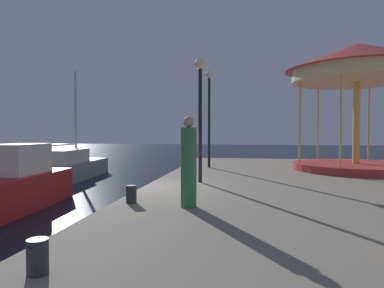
{
  "coord_description": "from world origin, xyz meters",
  "views": [
    {
      "loc": [
        2.99,
        -9.69,
        2.4
      ],
      "look_at": [
        0.83,
        4.07,
        1.94
      ],
      "focal_mm": 31.84,
      "sensor_mm": 36.0,
      "label": 1
    }
  ],
  "objects_px": {
    "lamp_post_near_edge": "(200,97)",
    "bollard_north": "(131,194)",
    "sailboat_grey": "(66,168)",
    "bollard_center": "(38,257)",
    "carousel": "(357,76)",
    "person_far_corner": "(189,164)",
    "motorboat_red": "(16,185)",
    "lamp_post_mid_promenade": "(209,102)"
  },
  "relations": [
    {
      "from": "bollard_center",
      "to": "carousel",
      "type": "bearing_deg",
      "value": 59.55
    },
    {
      "from": "sailboat_grey",
      "to": "bollard_north",
      "type": "bearing_deg",
      "value": -53.37
    },
    {
      "from": "carousel",
      "to": "lamp_post_near_edge",
      "type": "relative_size",
      "value": 1.49
    },
    {
      "from": "lamp_post_near_edge",
      "to": "lamp_post_mid_promenade",
      "type": "distance_m",
      "value": 4.72
    },
    {
      "from": "sailboat_grey",
      "to": "bollard_north",
      "type": "relative_size",
      "value": 17.08
    },
    {
      "from": "sailboat_grey",
      "to": "motorboat_red",
      "type": "bearing_deg",
      "value": -73.78
    },
    {
      "from": "bollard_north",
      "to": "person_far_corner",
      "type": "bearing_deg",
      "value": -9.16
    },
    {
      "from": "sailboat_grey",
      "to": "lamp_post_near_edge",
      "type": "xyz_separation_m",
      "value": [
        7.56,
        -5.2,
        2.95
      ]
    },
    {
      "from": "lamp_post_mid_promenade",
      "to": "motorboat_red",
      "type": "bearing_deg",
      "value": -133.17
    },
    {
      "from": "carousel",
      "to": "lamp_post_near_edge",
      "type": "bearing_deg",
      "value": -143.68
    },
    {
      "from": "bollard_north",
      "to": "bollard_center",
      "type": "bearing_deg",
      "value": -86.31
    },
    {
      "from": "carousel",
      "to": "lamp_post_near_edge",
      "type": "height_order",
      "value": "carousel"
    },
    {
      "from": "lamp_post_near_edge",
      "to": "bollard_center",
      "type": "xyz_separation_m",
      "value": [
        -0.88,
        -7.38,
        -2.55
      ]
    },
    {
      "from": "motorboat_red",
      "to": "person_far_corner",
      "type": "distance_m",
      "value": 6.53
    },
    {
      "from": "bollard_center",
      "to": "bollard_north",
      "type": "relative_size",
      "value": 1.0
    },
    {
      "from": "sailboat_grey",
      "to": "person_far_corner",
      "type": "relative_size",
      "value": 3.5
    },
    {
      "from": "carousel",
      "to": "bollard_north",
      "type": "xyz_separation_m",
      "value": [
        -7.22,
        -7.93,
        -3.81
      ]
    },
    {
      "from": "bollard_north",
      "to": "lamp_post_mid_promenade",
      "type": "bearing_deg",
      "value": 83.56
    },
    {
      "from": "carousel",
      "to": "person_far_corner",
      "type": "bearing_deg",
      "value": -125.7
    },
    {
      "from": "sailboat_grey",
      "to": "person_far_corner",
      "type": "distance_m",
      "value": 11.86
    },
    {
      "from": "motorboat_red",
      "to": "lamp_post_near_edge",
      "type": "bearing_deg",
      "value": 11.43
    },
    {
      "from": "lamp_post_near_edge",
      "to": "bollard_center",
      "type": "bearing_deg",
      "value": -96.79
    },
    {
      "from": "lamp_post_near_edge",
      "to": "person_far_corner",
      "type": "height_order",
      "value": "lamp_post_near_edge"
    },
    {
      "from": "person_far_corner",
      "to": "sailboat_grey",
      "type": "bearing_deg",
      "value": 131.32
    },
    {
      "from": "sailboat_grey",
      "to": "carousel",
      "type": "height_order",
      "value": "carousel"
    },
    {
      "from": "motorboat_red",
      "to": "carousel",
      "type": "xyz_separation_m",
      "value": [
        11.81,
        5.63,
        4.05
      ]
    },
    {
      "from": "motorboat_red",
      "to": "carousel",
      "type": "relative_size",
      "value": 0.76
    },
    {
      "from": "sailboat_grey",
      "to": "bollard_center",
      "type": "distance_m",
      "value": 14.25
    },
    {
      "from": "bollard_north",
      "to": "motorboat_red",
      "type": "bearing_deg",
      "value": 153.4
    },
    {
      "from": "sailboat_grey",
      "to": "bollard_north",
      "type": "distance_m",
      "value": 10.79
    },
    {
      "from": "lamp_post_mid_promenade",
      "to": "bollard_center",
      "type": "xyz_separation_m",
      "value": [
        -0.67,
        -12.09,
        -2.83
      ]
    },
    {
      "from": "lamp_post_mid_promenade",
      "to": "bollard_north",
      "type": "distance_m",
      "value": 8.69
    },
    {
      "from": "bollard_north",
      "to": "person_far_corner",
      "type": "relative_size",
      "value": 0.2
    },
    {
      "from": "bollard_north",
      "to": "lamp_post_near_edge",
      "type": "bearing_deg",
      "value": 71.84
    },
    {
      "from": "bollard_center",
      "to": "person_far_corner",
      "type": "height_order",
      "value": "person_far_corner"
    },
    {
      "from": "carousel",
      "to": "bollard_center",
      "type": "height_order",
      "value": "carousel"
    },
    {
      "from": "lamp_post_near_edge",
      "to": "bollard_north",
      "type": "relative_size",
      "value": 9.97
    },
    {
      "from": "carousel",
      "to": "person_far_corner",
      "type": "distance_m",
      "value": 10.5
    },
    {
      "from": "bollard_center",
      "to": "bollard_north",
      "type": "distance_m",
      "value": 3.94
    },
    {
      "from": "carousel",
      "to": "lamp_post_mid_promenade",
      "type": "relative_size",
      "value": 1.33
    },
    {
      "from": "lamp_post_mid_promenade",
      "to": "person_far_corner",
      "type": "xyz_separation_m",
      "value": [
        0.45,
        -8.38,
        -2.11
      ]
    },
    {
      "from": "sailboat_grey",
      "to": "bollard_north",
      "type": "xyz_separation_m",
      "value": [
        6.43,
        -8.65,
        0.39
      ]
    }
  ]
}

